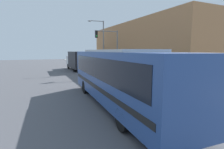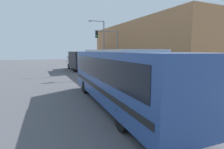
{
  "view_description": "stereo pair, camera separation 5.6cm",
  "coord_description": "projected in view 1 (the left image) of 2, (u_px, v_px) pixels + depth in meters",
  "views": [
    {
      "loc": [
        -5.2,
        -10.18,
        3.26
      ],
      "look_at": [
        0.2,
        2.0,
        1.43
      ],
      "focal_mm": 28.0,
      "sensor_mm": 36.0,
      "label": 1
    },
    {
      "loc": [
        -5.14,
        -10.2,
        3.26
      ],
      "look_at": [
        0.2,
        2.0,
        1.43
      ],
      "focal_mm": 28.0,
      "sensor_mm": 36.0,
      "label": 2
    }
  ],
  "objects": [
    {
      "name": "ground_plane",
      "position": [
        121.0,
        99.0,
        11.75
      ],
      "size": [
        120.0,
        120.0,
        0.0
      ],
      "primitive_type": "plane",
      "color": "#515156"
    },
    {
      "name": "sidewalk",
      "position": [
        100.0,
        68.0,
        32.2
      ],
      "size": [
        2.7,
        70.0,
        0.14
      ],
      "color": "#B7B2A8",
      "rests_on": "ground_plane"
    },
    {
      "name": "building_facade",
      "position": [
        140.0,
        48.0,
        27.56
      ],
      "size": [
        6.0,
        24.99,
        7.39
      ],
      "color": "#B27A4C",
      "rests_on": "ground_plane"
    },
    {
      "name": "city_bus",
      "position": [
        117.0,
        74.0,
        10.27
      ],
      "size": [
        3.08,
        11.89,
        3.32
      ],
      "rotation": [
        0.0,
        0.0,
        -0.05
      ],
      "color": "#2D4C8C",
      "rests_on": "ground_plane"
    },
    {
      "name": "delivery_truck",
      "position": [
        77.0,
        60.0,
        29.19
      ],
      "size": [
        2.29,
        8.27,
        3.11
      ],
      "color": "black",
      "rests_on": "ground_plane"
    },
    {
      "name": "fire_hydrant",
      "position": [
        161.0,
        81.0,
        15.72
      ],
      "size": [
        0.23,
        0.32,
        0.77
      ],
      "color": "gold",
      "rests_on": "sidewalk"
    },
    {
      "name": "traffic_light_pole",
      "position": [
        110.0,
        44.0,
        23.38
      ],
      "size": [
        3.28,
        0.35,
        5.81
      ],
      "color": "slate",
      "rests_on": "sidewalk"
    },
    {
      "name": "parking_meter",
      "position": [
        132.0,
        70.0,
        20.3
      ],
      "size": [
        0.14,
        0.14,
        1.28
      ],
      "color": "slate",
      "rests_on": "sidewalk"
    },
    {
      "name": "street_lamp",
      "position": [
        102.0,
        41.0,
        28.55
      ],
      "size": [
        2.73,
        0.28,
        7.9
      ],
      "color": "slate",
      "rests_on": "sidewalk"
    },
    {
      "name": "pedestrian_near_corner",
      "position": [
        140.0,
        70.0,
        20.69
      ],
      "size": [
        0.34,
        0.34,
        1.57
      ],
      "color": "#47382D",
      "rests_on": "sidewalk"
    },
    {
      "name": "pedestrian_mid_block",
      "position": [
        124.0,
        67.0,
        24.6
      ],
      "size": [
        0.34,
        0.34,
        1.59
      ],
      "color": "#23283D",
      "rests_on": "sidewalk"
    }
  ]
}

